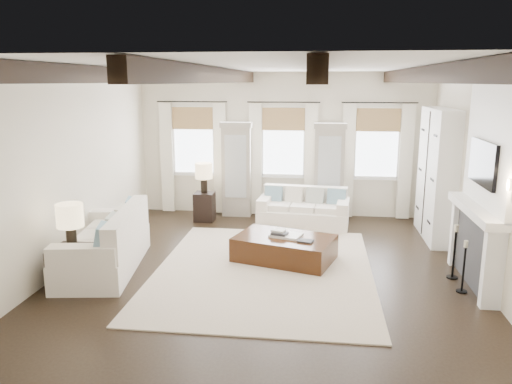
# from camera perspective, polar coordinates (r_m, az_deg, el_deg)

# --- Properties ---
(ground) EXTENTS (7.50, 7.50, 0.00)m
(ground) POSITION_cam_1_polar(r_m,az_deg,el_deg) (8.02, 1.11, -9.38)
(ground) COLOR black
(ground) RESTS_ON ground
(room_shell) EXTENTS (6.54, 7.54, 3.22)m
(room_shell) POSITION_cam_1_polar(r_m,az_deg,el_deg) (8.37, 6.93, 4.86)
(room_shell) COLOR silver
(room_shell) RESTS_ON ground
(area_rug) EXTENTS (3.45, 4.36, 0.02)m
(area_rug) POSITION_cam_1_polar(r_m,az_deg,el_deg) (8.16, 0.90, -8.90)
(area_rug) COLOR beige
(area_rug) RESTS_ON ground
(sofa_back) EXTENTS (1.94, 1.02, 0.80)m
(sofa_back) POSITION_cam_1_polar(r_m,az_deg,el_deg) (10.60, 5.46, -2.12)
(sofa_back) COLOR white
(sofa_back) RESTS_ON ground
(sofa_left) EXTENTS (1.35, 2.41, 0.98)m
(sofa_left) POSITION_cam_1_polar(r_m,az_deg,el_deg) (8.48, -16.54, -5.86)
(sofa_left) COLOR white
(sofa_left) RESTS_ON ground
(ottoman) EXTENTS (1.83, 1.43, 0.42)m
(ottoman) POSITION_cam_1_polar(r_m,az_deg,el_deg) (8.55, 3.27, -6.47)
(ottoman) COLOR black
(ottoman) RESTS_ON ground
(tray) EXTENTS (0.59, 0.51, 0.04)m
(tray) POSITION_cam_1_polar(r_m,az_deg,el_deg) (8.51, 3.46, -4.94)
(tray) COLOR white
(tray) RESTS_ON ottoman
(book_lower) EXTENTS (0.31, 0.27, 0.04)m
(book_lower) POSITION_cam_1_polar(r_m,az_deg,el_deg) (8.46, 2.71, -4.75)
(book_lower) COLOR #262628
(book_lower) RESTS_ON tray
(book_upper) EXTENTS (0.26, 0.23, 0.03)m
(book_upper) POSITION_cam_1_polar(r_m,az_deg,el_deg) (8.50, 2.57, -4.42)
(book_upper) COLOR beige
(book_upper) RESTS_ON book_lower
(book_loose) EXTENTS (0.28, 0.24, 0.03)m
(book_loose) POSITION_cam_1_polar(r_m,az_deg,el_deg) (8.24, 5.67, -5.60)
(book_loose) COLOR #262628
(book_loose) RESTS_ON ottoman
(side_table_front) EXTENTS (0.59, 0.59, 0.59)m
(side_table_front) POSITION_cam_1_polar(r_m,az_deg,el_deg) (7.97, -20.09, -8.03)
(side_table_front) COLOR black
(side_table_front) RESTS_ON ground
(lamp_front) EXTENTS (0.39, 0.39, 0.67)m
(lamp_front) POSITION_cam_1_polar(r_m,az_deg,el_deg) (7.75, -20.50, -2.81)
(lamp_front) COLOR black
(lamp_front) RESTS_ON side_table_front
(side_table_back) EXTENTS (0.42, 0.42, 0.63)m
(side_table_back) POSITION_cam_1_polar(r_m,az_deg,el_deg) (10.97, -5.90, -1.67)
(side_table_back) COLOR black
(side_table_back) RESTS_ON ground
(lamp_back) EXTENTS (0.38, 0.38, 0.65)m
(lamp_back) POSITION_cam_1_polar(r_m,az_deg,el_deg) (10.81, -5.99, 2.21)
(lamp_back) COLOR black
(lamp_back) RESTS_ON side_table_back
(candlestick_near) EXTENTS (0.16, 0.16, 0.78)m
(candlestick_near) POSITION_cam_1_polar(r_m,az_deg,el_deg) (7.86, 22.62, -8.33)
(candlestick_near) COLOR black
(candlestick_near) RESTS_ON ground
(candlestick_far) EXTENTS (0.17, 0.17, 0.86)m
(candlestick_far) POSITION_cam_1_polar(r_m,az_deg,el_deg) (8.33, 21.69, -6.83)
(candlestick_far) COLOR black
(candlestick_far) RESTS_ON ground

